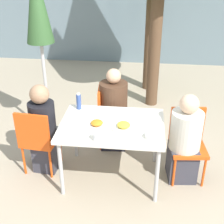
% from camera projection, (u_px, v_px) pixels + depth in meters
% --- Properties ---
extents(ground_plane, '(24.00, 24.00, 0.00)m').
position_uv_depth(ground_plane, '(112.00, 176.00, 3.80)').
color(ground_plane, tan).
extents(dining_table, '(1.15, 0.85, 0.73)m').
position_uv_depth(dining_table, '(112.00, 129.00, 3.49)').
color(dining_table, silver).
rests_on(dining_table, ground).
extents(chair_left, '(0.44, 0.44, 0.85)m').
position_uv_depth(chair_left, '(37.00, 137.00, 3.66)').
color(chair_left, '#E54C14').
rests_on(chair_left, ground).
extents(person_left, '(0.31, 0.31, 1.13)m').
position_uv_depth(person_left, '(44.00, 131.00, 3.70)').
color(person_left, '#383842').
rests_on(person_left, ground).
extents(chair_right, '(0.44, 0.44, 0.85)m').
position_uv_depth(chair_right, '(187.00, 139.00, 3.64)').
color(chair_right, '#E54C14').
rests_on(chair_right, ground).
extents(person_right, '(0.36, 0.36, 1.09)m').
position_uv_depth(person_right, '(185.00, 141.00, 3.56)').
color(person_right, '#383842').
rests_on(person_right, ground).
extents(chair_far, '(0.43, 0.43, 0.85)m').
position_uv_depth(chair_far, '(108.00, 112.00, 4.22)').
color(chair_far, '#E54C14').
rests_on(chair_far, ground).
extents(person_far, '(0.36, 0.36, 1.13)m').
position_uv_depth(person_far, '(113.00, 112.00, 4.16)').
color(person_far, black).
rests_on(person_far, ground).
extents(closed_umbrella, '(0.36, 0.36, 2.41)m').
position_uv_depth(closed_umbrella, '(38.00, 10.00, 3.81)').
color(closed_umbrella, '#333333').
rests_on(closed_umbrella, ground).
extents(plate_0, '(0.26, 0.26, 0.07)m').
position_uv_depth(plate_0, '(124.00, 126.00, 3.37)').
color(plate_0, white).
rests_on(plate_0, dining_table).
extents(plate_1, '(0.24, 0.24, 0.07)m').
position_uv_depth(plate_1, '(97.00, 124.00, 3.41)').
color(plate_1, white).
rests_on(plate_1, dining_table).
extents(bottle, '(0.06, 0.06, 0.20)m').
position_uv_depth(bottle, '(79.00, 101.00, 3.74)').
color(bottle, '#334C8E').
rests_on(bottle, dining_table).
extents(drinking_cup, '(0.08, 0.08, 0.09)m').
position_uv_depth(drinking_cup, '(97.00, 137.00, 3.15)').
color(drinking_cup, white).
rests_on(drinking_cup, dining_table).
extents(salad_bowl, '(0.16, 0.16, 0.05)m').
position_uv_depth(salad_bowl, '(153.00, 136.00, 3.19)').
color(salad_bowl, white).
rests_on(salad_bowl, dining_table).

